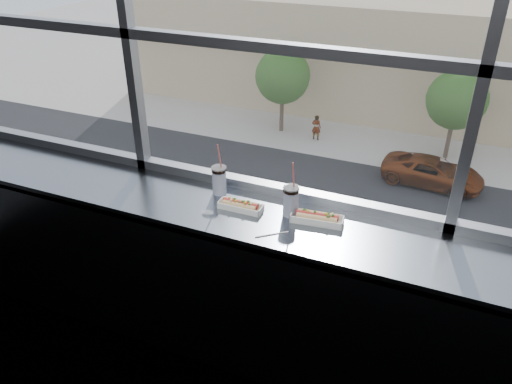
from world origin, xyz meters
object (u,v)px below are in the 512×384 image
at_px(hotdog_tray_left, 240,205).
at_px(car_near_b, 257,211).
at_px(hotdog_tray_right, 317,218).
at_px(car_near_c, 414,244).
at_px(soda_cup_left, 219,179).
at_px(soda_cup_right, 291,200).
at_px(tree_left, 283,76).
at_px(car_far_b, 433,168).
at_px(wrapper, 208,212).
at_px(tree_center, 457,100).
at_px(loose_straw, 272,234).
at_px(pedestrian_a, 316,125).

bearing_deg(hotdog_tray_left, car_near_b, 111.97).
xyz_separation_m(hotdog_tray_right, car_near_c, (0.02, 16.22, -10.94)).
relative_size(soda_cup_left, car_near_c, 0.05).
bearing_deg(car_near_c, soda_cup_right, -173.42).
bearing_deg(tree_left, car_far_b, -20.87).
height_order(hotdog_tray_left, hotdog_tray_right, hotdog_tray_right).
distance_m(wrapper, car_far_b, 26.77).
relative_size(car_near_b, car_far_b, 1.00).
distance_m(soda_cup_right, tree_center, 29.44).
relative_size(loose_straw, car_far_b, 0.03).
height_order(wrapper, tree_left, wrapper).
xyz_separation_m(hotdog_tray_right, soda_cup_right, (-0.17, 0.02, 0.07)).
height_order(soda_cup_right, tree_left, soda_cup_right).
bearing_deg(wrapper, car_far_b, 88.54).
bearing_deg(car_near_b, soda_cup_right, -148.52).
height_order(soda_cup_left, car_far_b, soda_cup_left).
height_order(car_near_b, tree_center, tree_center).
distance_m(soda_cup_left, car_near_c, 19.55).
xyz_separation_m(loose_straw, car_far_b, (0.20, 24.43, -11.02)).
distance_m(car_near_c, tree_left, 16.17).
bearing_deg(tree_left, pedestrian_a, -11.49).
bearing_deg(loose_straw, tree_left, 70.73).
distance_m(car_near_b, car_near_c, 7.24).
relative_size(hotdog_tray_right, soda_cup_left, 0.89).
xyz_separation_m(soda_cup_right, tree_center, (0.63, 28.20, -8.43)).
height_order(loose_straw, car_near_c, loose_straw).
height_order(car_far_b, tree_center, tree_center).
height_order(wrapper, tree_center, wrapper).
bearing_deg(tree_center, loose_straw, -91.32).
bearing_deg(car_near_c, hotdog_tray_left, -174.44).
relative_size(hotdog_tray_left, wrapper, 3.11).
distance_m(hotdog_tray_left, wrapper, 0.20).
relative_size(car_far_b, tree_center, 1.10).
distance_m(hotdog_tray_left, pedestrian_a, 30.73).
height_order(soda_cup_right, car_near_b, soda_cup_right).
distance_m(wrapper, pedestrian_a, 30.80).
bearing_deg(pedestrian_a, wrapper, 104.49).
bearing_deg(tree_left, car_near_b, -74.79).
distance_m(loose_straw, wrapper, 0.43).
bearing_deg(car_far_b, pedestrian_a, 70.96).
bearing_deg(hotdog_tray_right, tree_left, 103.46).
distance_m(hotdog_tray_right, soda_cup_right, 0.18).
xyz_separation_m(hotdog_tray_right, tree_left, (-10.48, 28.22, -8.24)).
xyz_separation_m(car_far_b, tree_center, (0.45, 4.00, 2.69)).
height_order(wrapper, car_near_c, wrapper).
relative_size(hotdog_tray_left, soda_cup_left, 0.78).
height_order(loose_straw, pedestrian_a, loose_straw).
relative_size(car_near_b, car_near_c, 0.90).
bearing_deg(loose_straw, wrapper, 133.60).
bearing_deg(soda_cup_left, loose_straw, -32.53).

